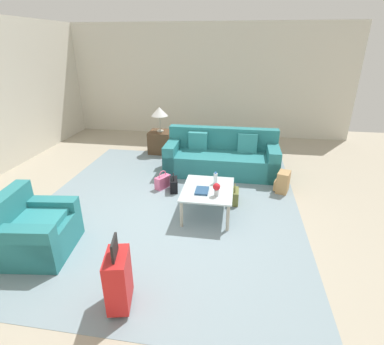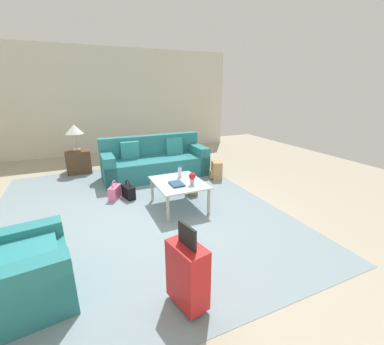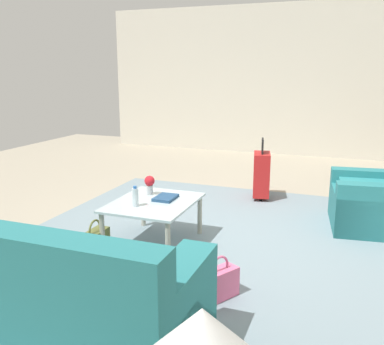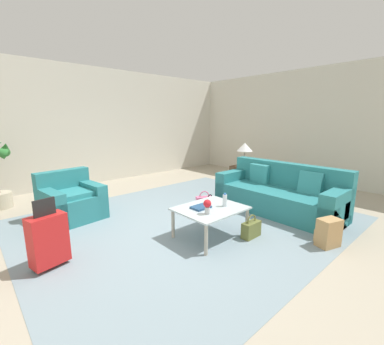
# 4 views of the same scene
# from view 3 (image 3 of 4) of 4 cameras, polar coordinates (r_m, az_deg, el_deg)

# --- Properties ---
(ground_plane) EXTENTS (12.00, 12.00, 0.00)m
(ground_plane) POSITION_cam_3_polar(r_m,az_deg,el_deg) (4.70, 2.68, -8.51)
(ground_plane) COLOR #A89E89
(wall_left) EXTENTS (0.12, 8.00, 3.10)m
(wall_left) POSITION_cam_3_polar(r_m,az_deg,el_deg) (9.31, 12.67, 11.84)
(wall_left) COLOR beige
(wall_left) RESTS_ON ground
(area_rug) EXTENTS (5.20, 4.40, 0.01)m
(area_rug) POSITION_cam_3_polar(r_m,az_deg,el_deg) (4.12, 2.75, -11.74)
(area_rug) COLOR gray
(area_rug) RESTS_ON ground
(couch) EXTENTS (0.92, 2.33, 0.91)m
(couch) POSITION_cam_3_polar(r_m,az_deg,el_deg) (3.10, -21.92, -15.33)
(couch) COLOR teal
(couch) RESTS_ON ground
(armchair) EXTENTS (1.01, 0.95, 0.84)m
(armchair) POSITION_cam_3_polar(r_m,az_deg,el_deg) (5.28, 23.45, -3.76)
(armchair) COLOR teal
(armchair) RESTS_ON ground
(coffee_table) EXTENTS (0.97, 0.79, 0.46)m
(coffee_table) POSITION_cam_3_polar(r_m,az_deg,el_deg) (4.39, -5.13, -4.57)
(coffee_table) COLOR silver
(coffee_table) RESTS_ON ground
(water_bottle) EXTENTS (0.06, 0.06, 0.20)m
(water_bottle) POSITION_cam_3_polar(r_m,az_deg,el_deg) (4.22, -7.57, -3.24)
(water_bottle) COLOR silver
(water_bottle) RESTS_ON coffee_table
(coffee_table_book) EXTENTS (0.27, 0.20, 0.03)m
(coffee_table_book) POSITION_cam_3_polar(r_m,az_deg,el_deg) (4.44, -3.54, -3.37)
(coffee_table_book) COLOR navy
(coffee_table_book) RESTS_ON coffee_table
(flower_vase) EXTENTS (0.11, 0.11, 0.21)m
(flower_vase) POSITION_cam_3_polar(r_m,az_deg,el_deg) (4.59, -5.68, -1.44)
(flower_vase) COLOR #B2B7BC
(flower_vase) RESTS_ON coffee_table
(suitcase_red) EXTENTS (0.44, 0.30, 0.85)m
(suitcase_red) POSITION_cam_3_polar(r_m,az_deg,el_deg) (6.03, 9.24, -0.15)
(suitcase_red) COLOR red
(suitcase_red) RESTS_ON ground
(handbag_black) EXTENTS (0.34, 0.21, 0.36)m
(handbag_black) POSITION_cam_3_polar(r_m,az_deg,el_deg) (3.61, 0.41, -13.30)
(handbag_black) COLOR black
(handbag_black) RESTS_ON ground
(handbag_olive) EXTENTS (0.32, 0.14, 0.36)m
(handbag_olive) POSITION_cam_3_polar(r_m,az_deg,el_deg) (4.32, -12.74, -9.01)
(handbag_olive) COLOR olive
(handbag_olive) RESTS_ON ground
(handbag_pink) EXTENTS (0.35, 0.28, 0.36)m
(handbag_pink) POSITION_cam_3_polar(r_m,az_deg,el_deg) (3.47, 3.62, -14.48)
(handbag_pink) COLOR pink
(handbag_pink) RESTS_ON ground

